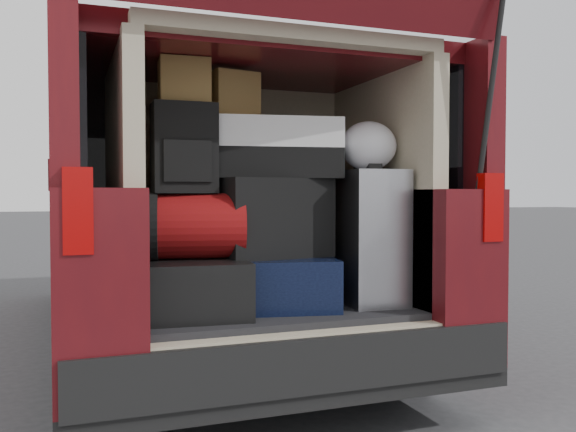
% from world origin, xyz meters
% --- Properties ---
extents(minivan, '(1.90, 5.35, 2.77)m').
position_xyz_m(minivan, '(0.00, 1.86, 0.91)').
color(minivan, black).
rests_on(minivan, ground).
extents(load_floor, '(1.24, 1.05, 0.55)m').
position_xyz_m(load_floor, '(0.00, 0.28, 0.28)').
color(load_floor, black).
rests_on(load_floor, ground).
extents(black_hardshell, '(0.49, 0.64, 0.24)m').
position_xyz_m(black_hardshell, '(-0.37, 0.14, 0.67)').
color(black_hardshell, black).
rests_on(black_hardshell, load_floor).
extents(navy_hardshell, '(0.54, 0.61, 0.23)m').
position_xyz_m(navy_hardshell, '(0.07, 0.15, 0.67)').
color(navy_hardshell, black).
rests_on(navy_hardshell, load_floor).
extents(silver_roller, '(0.30, 0.45, 0.64)m').
position_xyz_m(silver_roller, '(0.48, 0.09, 0.87)').
color(silver_roller, silver).
rests_on(silver_roller, load_floor).
extents(red_duffel, '(0.48, 0.36, 0.29)m').
position_xyz_m(red_duffel, '(-0.37, 0.12, 0.94)').
color(red_duffel, maroon).
rests_on(red_duffel, black_hardshell).
extents(black_soft_case, '(0.55, 0.38, 0.37)m').
position_xyz_m(black_soft_case, '(0.01, 0.16, 0.97)').
color(black_soft_case, black).
rests_on(black_soft_case, navy_hardshell).
extents(backpack, '(0.28, 0.17, 0.40)m').
position_xyz_m(backpack, '(-0.40, 0.14, 1.28)').
color(backpack, black).
rests_on(backpack, red_duffel).
extents(twotone_duffel, '(0.67, 0.43, 0.28)m').
position_xyz_m(twotone_duffel, '(0.03, 0.21, 1.29)').
color(twotone_duffel, silver).
rests_on(twotone_duffel, black_soft_case).
extents(grocery_sack_lower, '(0.23, 0.19, 0.20)m').
position_xyz_m(grocery_sack_lower, '(-0.40, 0.18, 1.58)').
color(grocery_sack_lower, brown).
rests_on(grocery_sack_lower, backpack).
extents(grocery_sack_upper, '(0.25, 0.21, 0.22)m').
position_xyz_m(grocery_sack_upper, '(-0.15, 0.28, 1.54)').
color(grocery_sack_upper, brown).
rests_on(grocery_sack_upper, twotone_duffel).
extents(plastic_bag_right, '(0.31, 0.30, 0.24)m').
position_xyz_m(plastic_bag_right, '(0.47, 0.08, 1.31)').
color(plastic_bag_right, silver).
rests_on(plastic_bag_right, silver_roller).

